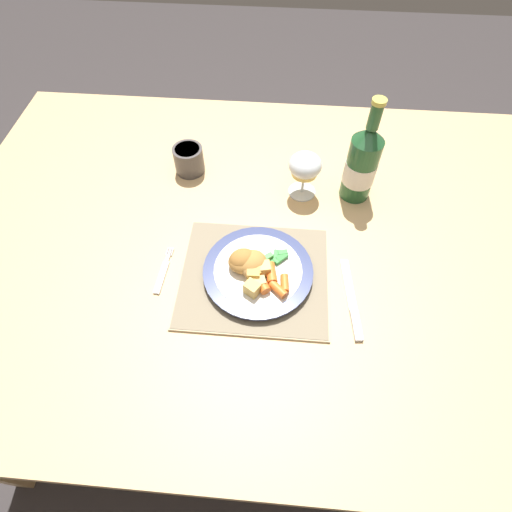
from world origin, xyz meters
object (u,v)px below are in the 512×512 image
at_px(dinner_plate, 258,272).
at_px(fork, 163,274).
at_px(bottle, 362,164).
at_px(table_knife, 353,305).
at_px(drinking_cup, 189,159).
at_px(dining_table, 258,253).
at_px(wine_glass, 305,167).

height_order(dinner_plate, fork, dinner_plate).
xyz_separation_m(fork, bottle, (0.44, 0.29, 0.10)).
relative_size(fork, table_knife, 0.62).
distance_m(fork, drinking_cup, 0.35).
height_order(table_knife, drinking_cup, drinking_cup).
height_order(bottle, drinking_cup, bottle).
bearing_deg(dining_table, table_knife, -38.81).
distance_m(table_knife, wine_glass, 0.36).
bearing_deg(bottle, fork, -146.83).
bearing_deg(bottle, dinner_plate, -129.72).
height_order(fork, bottle, bottle).
bearing_deg(wine_glass, dining_table, -123.09).
distance_m(fork, bottle, 0.54).
height_order(fork, drinking_cup, drinking_cup).
height_order(dinner_plate, wine_glass, wine_glass).
height_order(dining_table, fork, fork).
bearing_deg(dining_table, dinner_plate, -85.99).
xyz_separation_m(dining_table, wine_glass, (0.10, 0.16, 0.16)).
height_order(fork, wine_glass, wine_glass).
bearing_deg(fork, dining_table, 31.52).
bearing_deg(table_knife, wine_glass, 108.98).
distance_m(dinner_plate, drinking_cup, 0.39).
relative_size(dining_table, table_knife, 7.69).
distance_m(dining_table, bottle, 0.34).
relative_size(table_knife, wine_glass, 1.64).
bearing_deg(wine_glass, dinner_plate, -109.26).
bearing_deg(dining_table, drinking_cup, 133.35).
xyz_separation_m(table_knife, bottle, (0.02, 0.34, 0.10)).
distance_m(dining_table, wine_glass, 0.24).
bearing_deg(drinking_cup, wine_glass, -11.08).
bearing_deg(wine_glass, table_knife, -71.02).
distance_m(table_knife, drinking_cup, 0.57).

